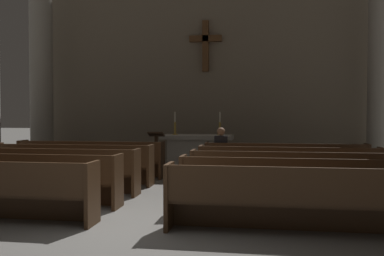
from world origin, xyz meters
name	(u,v)px	position (x,y,z in m)	size (l,w,h in m)	color
ground_plane	(131,227)	(0.00, 0.00, 0.00)	(80.00, 80.00, 0.00)	slate
pew_left_row_2	(16,179)	(-2.50, 1.11, 0.48)	(3.89, 0.50, 0.95)	#422B19
pew_left_row_3	(47,170)	(-2.50, 2.25, 0.48)	(3.89, 0.50, 0.95)	#422B19
pew_left_row_4	(71,164)	(-2.50, 3.40, 0.48)	(3.89, 0.50, 0.95)	#422B19
pew_left_row_5	(90,159)	(-2.50, 4.55, 0.48)	(3.89, 0.50, 0.95)	#422B19
pew_right_row_1	(306,200)	(2.50, -0.04, 0.48)	(3.89, 0.50, 0.95)	#422B19
pew_right_row_2	(298,186)	(2.50, 1.11, 0.48)	(3.89, 0.50, 0.95)	#422B19
pew_right_row_3	(292,176)	(2.50, 2.25, 0.48)	(3.89, 0.50, 0.95)	#422B19
pew_right_row_4	(288,168)	(2.50, 3.40, 0.48)	(3.89, 0.50, 0.95)	#422B19
pew_right_row_5	(285,162)	(2.50, 4.55, 0.48)	(3.89, 0.50, 0.95)	#422B19
column_left_third	(41,70)	(-5.56, 7.73, 3.17)	(1.17, 1.17, 6.50)	#9E998E
column_right_third	(381,64)	(5.56, 7.73, 3.17)	(1.17, 1.17, 6.50)	#9E998E
altar	(197,150)	(0.00, 6.94, 0.53)	(2.20, 0.90, 1.01)	#BCB7AD
candlestick_left	(175,127)	(-0.70, 6.94, 1.24)	(0.16, 0.16, 0.71)	#B79338
candlestick_right	(220,128)	(0.70, 6.94, 1.24)	(0.16, 0.16, 0.71)	#B79338
apse_with_cross	(206,58)	(0.00, 9.28, 3.69)	(12.36, 0.47, 7.38)	gray
lectern	(156,153)	(-1.01, 5.74, 0.55)	(0.44, 0.36, 1.15)	#422B19
lone_worshipper	(221,152)	(0.94, 4.59, 0.69)	(0.32, 0.43, 1.32)	#26262B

